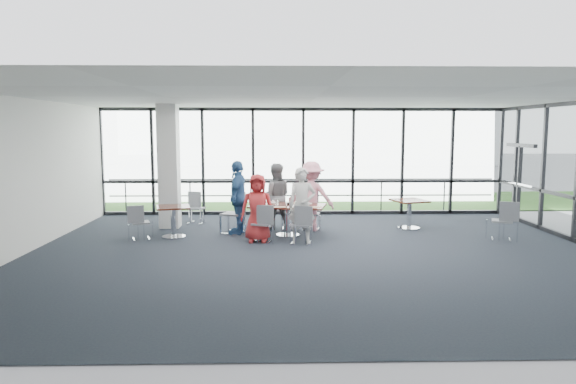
{
  "coord_description": "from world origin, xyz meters",
  "views": [
    {
      "loc": [
        -0.83,
        -10.37,
        2.54
      ],
      "look_at": [
        -0.54,
        1.54,
        1.1
      ],
      "focal_mm": 32.0,
      "sensor_mm": 36.0,
      "label": 1
    }
  ],
  "objects_px": {
    "chair_main_nr": "(301,225)",
    "chair_main_fl": "(276,211)",
    "side_table_left": "(173,212)",
    "diner_end": "(238,197)",
    "chair_main_fr": "(311,214)",
    "structural_column": "(169,166)",
    "main_table": "(288,211)",
    "diner_near_left": "(257,208)",
    "diner_far_left": "(275,196)",
    "side_table_right": "(409,205)",
    "chair_main_end": "(233,214)",
    "diner_far_right": "(311,196)",
    "chair_spare_r": "(502,221)",
    "chair_spare_lb": "(196,208)",
    "chair_spare_la": "(141,222)",
    "diner_near_right": "(302,206)",
    "chair_main_nl": "(263,224)"
  },
  "relations": [
    {
      "from": "main_table",
      "to": "side_table_right",
      "type": "relative_size",
      "value": 1.97
    },
    {
      "from": "diner_far_left",
      "to": "chair_main_fl",
      "type": "relative_size",
      "value": 1.87
    },
    {
      "from": "side_table_left",
      "to": "diner_end",
      "type": "bearing_deg",
      "value": 15.02
    },
    {
      "from": "chair_main_nr",
      "to": "chair_main_fr",
      "type": "bearing_deg",
      "value": 93.64
    },
    {
      "from": "chair_spare_la",
      "to": "chair_spare_lb",
      "type": "height_order",
      "value": "chair_spare_lb"
    },
    {
      "from": "diner_end",
      "to": "chair_main_fr",
      "type": "relative_size",
      "value": 2.17
    },
    {
      "from": "chair_main_nr",
      "to": "chair_main_fl",
      "type": "height_order",
      "value": "chair_main_fl"
    },
    {
      "from": "diner_near_right",
      "to": "chair_main_fl",
      "type": "distance_m",
      "value": 1.87
    },
    {
      "from": "chair_main_fl",
      "to": "chair_spare_r",
      "type": "height_order",
      "value": "chair_main_fl"
    },
    {
      "from": "side_table_left",
      "to": "chair_spare_la",
      "type": "height_order",
      "value": "chair_spare_la"
    },
    {
      "from": "diner_far_left",
      "to": "diner_near_left",
      "type": "bearing_deg",
      "value": 72.41
    },
    {
      "from": "structural_column",
      "to": "chair_spare_r",
      "type": "distance_m",
      "value": 8.29
    },
    {
      "from": "diner_near_left",
      "to": "diner_far_right",
      "type": "height_order",
      "value": "diner_far_right"
    },
    {
      "from": "chair_main_nr",
      "to": "chair_spare_la",
      "type": "xyz_separation_m",
      "value": [
        -3.71,
        0.55,
        -0.03
      ]
    },
    {
      "from": "chair_main_fl",
      "to": "chair_spare_lb",
      "type": "height_order",
      "value": "chair_main_fl"
    },
    {
      "from": "side_table_left",
      "to": "chair_main_fr",
      "type": "distance_m",
      "value": 3.45
    },
    {
      "from": "chair_main_fr",
      "to": "chair_main_fl",
      "type": "bearing_deg",
      "value": -0.08
    },
    {
      "from": "diner_end",
      "to": "chair_main_fr",
      "type": "distance_m",
      "value": 1.94
    },
    {
      "from": "chair_spare_r",
      "to": "chair_spare_lb",
      "type": "bearing_deg",
      "value": -175.88
    },
    {
      "from": "side_table_left",
      "to": "chair_main_nr",
      "type": "distance_m",
      "value": 3.09
    },
    {
      "from": "structural_column",
      "to": "main_table",
      "type": "xyz_separation_m",
      "value": [
        3.06,
        -1.16,
        -0.99
      ]
    },
    {
      "from": "diner_near_left",
      "to": "diner_far_left",
      "type": "height_order",
      "value": "diner_far_left"
    },
    {
      "from": "diner_near_left",
      "to": "chair_main_end",
      "type": "xyz_separation_m",
      "value": [
        -0.65,
        0.98,
        -0.29
      ]
    },
    {
      "from": "diner_near_right",
      "to": "chair_main_nl",
      "type": "distance_m",
      "value": 0.99
    },
    {
      "from": "chair_main_nl",
      "to": "chair_spare_lb",
      "type": "relative_size",
      "value": 1.02
    },
    {
      "from": "side_table_left",
      "to": "chair_spare_r",
      "type": "xyz_separation_m",
      "value": [
        7.67,
        -0.5,
        -0.16
      ]
    },
    {
      "from": "diner_near_right",
      "to": "diner_far_right",
      "type": "distance_m",
      "value": 1.49
    },
    {
      "from": "diner_near_left",
      "to": "chair_main_nr",
      "type": "bearing_deg",
      "value": -12.48
    },
    {
      "from": "diner_near_right",
      "to": "structural_column",
      "type": "bearing_deg",
      "value": 147.38
    },
    {
      "from": "diner_near_left",
      "to": "chair_main_end",
      "type": "relative_size",
      "value": 1.6
    },
    {
      "from": "diner_far_right",
      "to": "diner_end",
      "type": "relative_size",
      "value": 0.97
    },
    {
      "from": "diner_far_left",
      "to": "diner_far_right",
      "type": "height_order",
      "value": "diner_far_right"
    },
    {
      "from": "diner_end",
      "to": "diner_far_right",
      "type": "bearing_deg",
      "value": 109.86
    },
    {
      "from": "side_table_right",
      "to": "diner_near_right",
      "type": "bearing_deg",
      "value": -150.19
    },
    {
      "from": "diner_far_right",
      "to": "chair_spare_lb",
      "type": "xyz_separation_m",
      "value": [
        -3.08,
        1.05,
        -0.46
      ]
    },
    {
      "from": "chair_main_fl",
      "to": "side_table_right",
      "type": "bearing_deg",
      "value": -174.36
    },
    {
      "from": "chair_main_fl",
      "to": "diner_end",
      "type": "bearing_deg",
      "value": 41.81
    },
    {
      "from": "structural_column",
      "to": "chair_spare_r",
      "type": "relative_size",
      "value": 3.55
    },
    {
      "from": "diner_near_left",
      "to": "diner_far_right",
      "type": "distance_m",
      "value": 1.85
    },
    {
      "from": "chair_spare_lb",
      "to": "side_table_right",
      "type": "bearing_deg",
      "value": -169.1
    },
    {
      "from": "chair_main_fl",
      "to": "chair_main_fr",
      "type": "relative_size",
      "value": 1.1
    },
    {
      "from": "diner_near_left",
      "to": "chair_spare_r",
      "type": "distance_m",
      "value": 5.67
    },
    {
      "from": "diner_far_right",
      "to": "chair_spare_la",
      "type": "relative_size",
      "value": 2.2
    },
    {
      "from": "diner_near_left",
      "to": "chair_main_nl",
      "type": "relative_size",
      "value": 1.82
    },
    {
      "from": "chair_main_fl",
      "to": "structural_column",
      "type": "bearing_deg",
      "value": 1.84
    },
    {
      "from": "side_table_right",
      "to": "chair_spare_lb",
      "type": "bearing_deg",
      "value": 171.27
    },
    {
      "from": "chair_spare_la",
      "to": "chair_spare_lb",
      "type": "xyz_separation_m",
      "value": [
        0.98,
        2.03,
        0.02
      ]
    },
    {
      "from": "diner_near_left",
      "to": "chair_main_fr",
      "type": "height_order",
      "value": "diner_near_left"
    },
    {
      "from": "diner_end",
      "to": "main_table",
      "type": "bearing_deg",
      "value": 86.17
    },
    {
      "from": "chair_spare_r",
      "to": "diner_end",
      "type": "bearing_deg",
      "value": -166.85
    }
  ]
}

